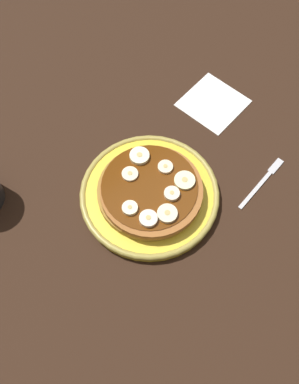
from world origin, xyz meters
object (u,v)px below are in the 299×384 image
(pancake_stack, at_px, (150,191))
(banana_slice_0, at_px, (130,208))
(banana_slice_2, at_px, (148,219))
(banana_slice_5, at_px, (167,214))
(banana_slice_1, at_px, (130,174))
(napkin, at_px, (213,103))
(fork, at_px, (264,180))
(banana_slice_3, at_px, (172,194))
(banana_slice_7, at_px, (185,181))
(banana_slice_4, at_px, (165,167))
(banana_slice_6, at_px, (140,156))
(plate, at_px, (150,195))

(pancake_stack, height_order, banana_slice_0, banana_slice_0)
(banana_slice_2, xyz_separation_m, banana_slice_5, (-0.01, -0.03, -0.00))
(banana_slice_1, height_order, napkin, banana_slice_1)
(banana_slice_5, bearing_deg, fork, -97.99)
(banana_slice_3, xyz_separation_m, fork, (-0.05, -0.17, -0.04))
(banana_slice_7, bearing_deg, banana_slice_3, 105.01)
(banana_slice_4, distance_m, napkin, 0.20)
(pancake_stack, xyz_separation_m, banana_slice_6, (0.06, -0.02, 0.02))
(plate, bearing_deg, banana_slice_7, -115.36)
(banana_slice_7, relative_size, fork, 0.28)
(banana_slice_2, relative_size, banana_slice_4, 1.16)
(banana_slice_3, relative_size, banana_slice_4, 1.01)
(banana_slice_1, bearing_deg, banana_slice_6, -58.18)
(plate, distance_m, banana_slice_5, 0.07)
(fork, bearing_deg, banana_slice_0, 73.73)
(banana_slice_0, bearing_deg, fork, -106.27)
(banana_slice_3, distance_m, banana_slice_4, 0.05)
(banana_slice_0, distance_m, banana_slice_1, 0.06)
(fork, bearing_deg, banana_slice_3, 72.51)
(banana_slice_6, relative_size, fork, 0.27)
(napkin, distance_m, fork, 0.19)
(banana_slice_7, height_order, napkin, banana_slice_7)
(banana_slice_4, bearing_deg, plate, 108.58)
(banana_slice_3, height_order, banana_slice_6, same)
(banana_slice_0, relative_size, banana_slice_7, 0.73)
(plate, distance_m, pancake_stack, 0.02)
(pancake_stack, bearing_deg, banana_slice_7, -112.31)
(plate, distance_m, banana_slice_2, 0.07)
(banana_slice_5, height_order, banana_slice_7, banana_slice_5)
(pancake_stack, relative_size, napkin, 1.66)
(plate, height_order, banana_slice_2, banana_slice_2)
(pancake_stack, bearing_deg, banana_slice_4, -68.04)
(banana_slice_0, height_order, fork, banana_slice_0)
(banana_slice_0, bearing_deg, banana_slice_7, -94.55)
(banana_slice_4, relative_size, banana_slice_5, 0.78)
(banana_slice_2, distance_m, banana_slice_6, 0.12)
(plate, height_order, pancake_stack, pancake_stack)
(pancake_stack, bearing_deg, banana_slice_6, -17.18)
(plate, relative_size, banana_slice_4, 9.32)
(banana_slice_7, bearing_deg, fork, -114.59)
(banana_slice_4, height_order, banana_slice_6, banana_slice_6)
(banana_slice_0, bearing_deg, banana_slice_6, -42.52)
(banana_slice_2, bearing_deg, pancake_stack, -37.06)
(banana_slice_1, bearing_deg, napkin, -74.54)
(banana_slice_3, bearing_deg, plate, 31.84)
(banana_slice_2, bearing_deg, banana_slice_6, -26.75)
(banana_slice_2, bearing_deg, banana_slice_5, -107.73)
(banana_slice_4, height_order, banana_slice_5, banana_slice_5)
(banana_slice_4, xyz_separation_m, napkin, (0.09, -0.18, -0.04))
(banana_slice_5, height_order, napkin, banana_slice_5)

